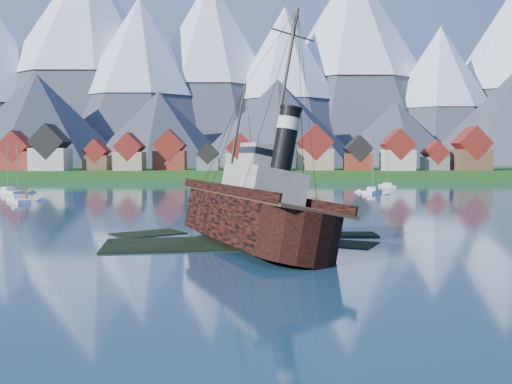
{
  "coord_description": "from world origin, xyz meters",
  "views": [
    {
      "loc": [
        3.88,
        -61.27,
        9.7
      ],
      "look_at": [
        3.85,
        6.0,
        5.0
      ],
      "focal_mm": 40.0,
      "sensor_mm": 36.0,
      "label": 1
    }
  ],
  "objects_px": {
    "tugboat_wreck": "(247,212)",
    "sailboat_a": "(18,201)",
    "sailboat_c": "(8,192)",
    "sailboat_d": "(372,192)",
    "sailboat_e": "(387,186)"
  },
  "relations": [
    {
      "from": "tugboat_wreck",
      "to": "sailboat_c",
      "type": "distance_m",
      "value": 92.2
    },
    {
      "from": "sailboat_a",
      "to": "sailboat_d",
      "type": "distance_m",
      "value": 77.66
    },
    {
      "from": "tugboat_wreck",
      "to": "sailboat_d",
      "type": "xyz_separation_m",
      "value": [
        28.55,
        72.92,
        -2.98
      ]
    },
    {
      "from": "sailboat_c",
      "to": "sailboat_d",
      "type": "bearing_deg",
      "value": -48.45
    },
    {
      "from": "sailboat_e",
      "to": "sailboat_d",
      "type": "bearing_deg",
      "value": -115.49
    },
    {
      "from": "sailboat_a",
      "to": "sailboat_d",
      "type": "relative_size",
      "value": 0.95
    },
    {
      "from": "sailboat_a",
      "to": "sailboat_c",
      "type": "height_order",
      "value": "sailboat_c"
    },
    {
      "from": "tugboat_wreck",
      "to": "sailboat_d",
      "type": "distance_m",
      "value": 78.37
    },
    {
      "from": "sailboat_c",
      "to": "sailboat_e",
      "type": "bearing_deg",
      "value": -34.63
    },
    {
      "from": "sailboat_c",
      "to": "sailboat_a",
      "type": "bearing_deg",
      "value": -111.49
    },
    {
      "from": "tugboat_wreck",
      "to": "sailboat_a",
      "type": "bearing_deg",
      "value": 110.14
    },
    {
      "from": "tugboat_wreck",
      "to": "sailboat_a",
      "type": "relative_size",
      "value": 2.77
    },
    {
      "from": "sailboat_c",
      "to": "sailboat_d",
      "type": "relative_size",
      "value": 1.02
    },
    {
      "from": "sailboat_d",
      "to": "sailboat_e",
      "type": "bearing_deg",
      "value": 96.19
    },
    {
      "from": "sailboat_d",
      "to": "sailboat_e",
      "type": "height_order",
      "value": "sailboat_d"
    }
  ]
}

